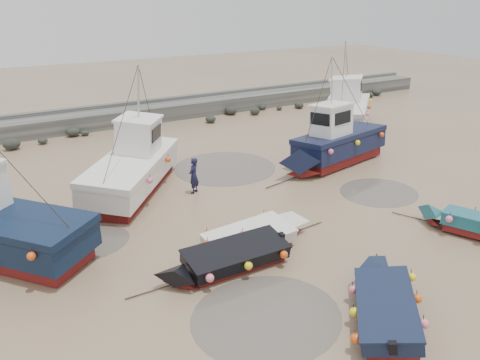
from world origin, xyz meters
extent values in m
plane|color=#917254|center=(0.00, 0.00, 0.00)|extent=(120.00, 120.00, 0.00)
cube|color=slate|center=(0.00, 22.00, 0.60)|extent=(60.00, 2.20, 1.20)
cube|color=slate|center=(0.00, 23.21, 1.32)|extent=(60.00, 0.60, 0.25)
ellipsoid|color=black|center=(5.10, 19.02, 0.29)|extent=(0.84, 0.86, 0.51)
ellipsoid|color=black|center=(7.80, 20.56, 0.34)|extent=(0.98, 1.07, 0.72)
ellipsoid|color=black|center=(14.16, 19.54, 0.27)|extent=(0.78, 0.90, 0.59)
ellipsoid|color=black|center=(23.03, 19.80, 0.24)|extent=(0.68, 0.72, 0.52)
ellipsoid|color=black|center=(18.92, 19.27, 0.21)|extent=(0.60, 0.70, 0.31)
ellipsoid|color=black|center=(-5.07, 20.46, 0.35)|extent=(0.99, 0.80, 0.58)
ellipsoid|color=black|center=(12.19, 19.77, 0.19)|extent=(0.54, 0.46, 0.30)
ellipsoid|color=black|center=(9.69, 19.97, 0.21)|extent=(0.61, 0.47, 0.46)
ellipsoid|color=black|center=(24.28, 20.15, 0.32)|extent=(0.92, 0.97, 0.58)
ellipsoid|color=black|center=(-4.31, 20.27, 0.21)|extent=(0.61, 0.53, 0.32)
ellipsoid|color=black|center=(10.99, 20.60, 0.23)|extent=(0.67, 0.55, 0.43)
ellipsoid|color=black|center=(-9.17, 19.34, 0.38)|extent=(1.09, 0.88, 0.72)
ellipsoid|color=black|center=(-7.25, 19.65, 0.23)|extent=(0.65, 0.60, 0.37)
ellipsoid|color=black|center=(9.46, 19.39, 0.31)|extent=(0.88, 0.64, 0.62)
ellipsoid|color=black|center=(-0.92, 19.60, 0.22)|extent=(0.64, 0.62, 0.48)
ellipsoid|color=black|center=(7.84, 20.42, 0.19)|extent=(0.55, 0.45, 0.29)
cylinder|color=#534C44|center=(-4.33, -3.17, 0.00)|extent=(4.85, 4.85, 0.01)
cylinder|color=#534C44|center=(6.07, 2.20, 0.00)|extent=(4.04, 4.04, 0.01)
cylinder|color=#534C44|center=(-8.20, 4.48, 0.00)|extent=(3.83, 3.83, 0.01)
cylinder|color=#534C44|center=(1.06, 9.37, 0.00)|extent=(5.92, 5.92, 0.01)
cube|color=maroon|center=(-1.33, -5.31, 0.15)|extent=(3.33, 3.51, 0.30)
cube|color=#101A31|center=(-1.33, -5.31, 0.53)|extent=(3.68, 3.86, 0.45)
pyramid|color=#101A31|center=(0.13, -3.66, 0.98)|extent=(1.70, 1.62, 0.90)
cube|color=brown|center=(-1.33, -5.31, 0.69)|extent=(3.04, 3.20, 0.10)
cube|color=#101A31|center=(-1.33, -5.31, 0.78)|extent=(3.78, 3.97, 0.07)
cube|color=black|center=(-2.61, -6.76, 0.70)|extent=(0.28, 0.28, 0.35)
cylinder|color=black|center=(0.73, -2.97, 0.03)|extent=(1.35, 1.53, 0.04)
sphere|color=#E15114|center=(-3.01, -5.79, 0.63)|extent=(0.30, 0.30, 0.30)
sphere|color=#E15114|center=(-1.21, -6.59, 0.63)|extent=(0.30, 0.30, 0.30)
sphere|color=#E15114|center=(-2.23, -4.91, 0.63)|extent=(0.30, 0.30, 0.30)
sphere|color=#E15114|center=(-0.43, -5.71, 0.63)|extent=(0.30, 0.30, 0.30)
sphere|color=#E15114|center=(-1.45, -4.03, 0.63)|extent=(0.30, 0.30, 0.30)
sphere|color=#E15114|center=(0.35, -4.83, 0.63)|extent=(0.30, 0.30, 0.30)
pyramid|color=#185563|center=(5.50, -1.61, 0.98)|extent=(1.69, 1.27, 0.90)
cylinder|color=black|center=(5.16, -0.81, 0.03)|extent=(0.84, 1.85, 0.04)
sphere|color=#E15114|center=(6.86, -2.50, 0.63)|extent=(0.30, 0.30, 0.30)
sphere|color=#E15114|center=(4.97, -2.60, 0.63)|extent=(0.30, 0.30, 0.30)
cube|color=maroon|center=(-3.72, -0.14, 0.15)|extent=(3.55, 1.30, 0.30)
cube|color=black|center=(-3.72, -0.14, 0.53)|extent=(3.81, 1.52, 0.45)
pyramid|color=black|center=(-5.97, -0.13, 0.98)|extent=(0.72, 1.50, 0.90)
cube|color=brown|center=(-3.72, -0.14, 0.69)|extent=(3.20, 1.22, 0.10)
cube|color=black|center=(-3.72, -0.14, 0.78)|extent=(3.89, 1.58, 0.07)
cube|color=black|center=(-1.74, -0.16, 0.70)|extent=(0.18, 0.22, 0.35)
cylinder|color=black|center=(-6.89, -0.12, 0.03)|extent=(2.00, 0.05, 0.04)
sphere|color=#E15114|center=(-2.22, -1.02, 0.63)|extent=(0.30, 0.30, 0.30)
sphere|color=#E15114|center=(-2.96, 0.72, 0.63)|extent=(0.30, 0.30, 0.30)
sphere|color=#E15114|center=(-3.73, -1.01, 0.63)|extent=(0.30, 0.30, 0.30)
sphere|color=#E15114|center=(-4.47, 0.73, 0.63)|extent=(0.30, 0.30, 0.30)
sphere|color=#E15114|center=(-5.24, -1.00, 0.63)|extent=(0.30, 0.30, 0.30)
cube|color=maroon|center=(-2.67, 0.63, 0.15)|extent=(3.36, 1.64, 0.30)
cube|color=silver|center=(-2.67, 0.63, 0.53)|extent=(3.62, 1.90, 0.45)
pyramid|color=silver|center=(-0.58, 0.82, 0.98)|extent=(0.85, 1.66, 0.90)
cube|color=brown|center=(-2.67, 0.63, 0.69)|extent=(3.04, 1.54, 0.10)
cube|color=silver|center=(-2.67, 0.63, 0.78)|extent=(3.71, 1.97, 0.07)
cube|color=black|center=(-4.49, 0.48, 0.70)|extent=(0.20, 0.23, 0.35)
cylinder|color=black|center=(0.30, 0.89, 0.03)|extent=(2.00, 0.21, 0.04)
sphere|color=#E15114|center=(-4.13, 1.44, 0.63)|extent=(0.30, 0.30, 0.30)
sphere|color=#E15114|center=(-2.59, -0.29, 0.63)|extent=(0.30, 0.30, 0.30)
sphere|color=#E15114|center=(-1.36, 1.68, 0.63)|extent=(0.30, 0.30, 0.30)
cube|color=maroon|center=(-10.98, 4.97, 0.28)|extent=(5.93, 6.57, 0.55)
cube|color=black|center=(-10.98, 4.97, 1.02)|extent=(6.54, 7.20, 0.95)
sphere|color=#E76884|center=(-10.25, 1.87, 1.38)|extent=(0.30, 0.30, 0.30)
sphere|color=#E76884|center=(-8.81, 4.52, 1.38)|extent=(0.30, 0.30, 0.30)
sphere|color=#E76884|center=(-10.27, 6.30, 1.38)|extent=(0.30, 0.30, 0.30)
cube|color=maroon|center=(-4.73, 8.59, 0.28)|extent=(6.09, 6.85, 0.55)
cube|color=white|center=(-4.73, 8.59, 1.02)|extent=(6.71, 7.49, 0.95)
pyramid|color=white|center=(-2.04, 11.96, 1.72)|extent=(2.90, 2.72, 1.40)
cube|color=brown|center=(-4.73, 8.59, 1.54)|extent=(6.53, 7.29, 0.08)
cube|color=white|center=(-4.73, 8.59, 1.68)|extent=(6.86, 7.66, 0.30)
cube|color=white|center=(-4.09, 9.39, 2.65)|extent=(2.66, 2.69, 1.70)
cube|color=white|center=(-4.09, 9.39, 3.56)|extent=(2.87, 2.90, 0.12)
cube|color=black|center=(-3.45, 10.19, 2.91)|extent=(1.23, 1.00, 0.68)
cylinder|color=#B7B7B2|center=(-4.09, 9.39, 4.92)|extent=(0.10, 0.10, 2.60)
cylinder|color=black|center=(-1.31, 12.87, 0.03)|extent=(1.91, 2.37, 0.05)
sphere|color=#E76884|center=(-7.70, 7.13, 1.38)|extent=(0.30, 0.30, 0.30)
sphere|color=#E76884|center=(-4.56, 6.54, 1.38)|extent=(0.30, 0.30, 0.30)
sphere|color=#E76884|center=(-5.83, 9.47, 1.38)|extent=(0.30, 0.30, 0.30)
sphere|color=#E76884|center=(-2.69, 8.88, 1.38)|extent=(0.30, 0.30, 0.30)
sphere|color=#E76884|center=(-3.96, 11.81, 1.38)|extent=(0.30, 0.30, 0.30)
cube|color=maroon|center=(7.44, 6.69, 0.28)|extent=(6.04, 3.02, 0.55)
cube|color=black|center=(7.44, 6.69, 1.02)|extent=(6.52, 3.43, 0.95)
pyramid|color=black|center=(3.87, 5.96, 1.72)|extent=(1.84, 2.48, 1.40)
cube|color=brown|center=(7.44, 6.69, 1.54)|extent=(6.36, 3.31, 0.08)
cube|color=black|center=(7.44, 6.69, 1.68)|extent=(6.67, 3.50, 0.30)
cube|color=white|center=(6.61, 6.52, 2.65)|extent=(2.27, 1.94, 1.70)
cube|color=white|center=(6.61, 6.52, 3.56)|extent=(2.45, 2.09, 0.12)
cube|color=black|center=(5.61, 6.32, 2.91)|extent=(0.31, 1.32, 0.68)
cylinder|color=#B7B7B2|center=(6.61, 6.52, 4.92)|extent=(0.10, 0.10, 2.60)
cylinder|color=black|center=(2.82, 5.75, 0.03)|extent=(2.95, 0.64, 0.05)
sphere|color=#E76884|center=(10.10, 5.96, 1.38)|extent=(0.30, 0.30, 0.30)
sphere|color=#E76884|center=(8.40, 8.15, 1.38)|extent=(0.30, 0.30, 0.30)
sphere|color=#E76884|center=(7.69, 5.47, 1.38)|extent=(0.30, 0.30, 0.30)
sphere|color=#E76884|center=(5.99, 7.66, 1.38)|extent=(0.30, 0.30, 0.30)
sphere|color=#E76884|center=(5.27, 4.98, 1.38)|extent=(0.30, 0.30, 0.30)
cube|color=maroon|center=(13.16, 12.40, 0.28)|extent=(6.83, 6.57, 0.55)
cube|color=silver|center=(13.16, 12.40, 1.02)|extent=(7.51, 7.25, 0.95)
pyramid|color=silver|center=(16.28, 15.25, 1.72)|extent=(3.14, 3.24, 1.40)
cube|color=brown|center=(13.16, 12.40, 1.54)|extent=(7.31, 7.05, 0.08)
cube|color=silver|center=(13.16, 12.40, 1.68)|extent=(7.68, 7.41, 0.30)
cube|color=white|center=(13.90, 13.07, 2.65)|extent=(2.94, 2.95, 1.70)
cube|color=white|center=(13.90, 13.07, 3.56)|extent=(3.17, 3.18, 0.12)
cube|color=black|center=(14.66, 13.76, 2.91)|extent=(1.28, 1.39, 0.68)
cylinder|color=#B7B7B2|center=(13.90, 13.07, 4.92)|extent=(0.10, 0.10, 2.60)
cylinder|color=black|center=(17.13, 16.03, 0.03)|extent=(2.25, 2.06, 0.05)
sphere|color=#E76884|center=(9.88, 11.65, 1.38)|extent=(0.30, 0.30, 0.30)
sphere|color=#E76884|center=(12.99, 9.98, 1.38)|extent=(0.30, 0.30, 0.30)
sphere|color=#E76884|center=(11.61, 13.23, 1.38)|extent=(0.30, 0.30, 0.30)
sphere|color=#E76884|center=(14.72, 11.56, 1.38)|extent=(0.30, 0.30, 0.30)
sphere|color=#E76884|center=(13.33, 14.81, 1.38)|extent=(0.30, 0.30, 0.30)
sphere|color=#E76884|center=(16.45, 13.15, 1.38)|extent=(0.30, 0.30, 0.30)
imported|color=#141532|center=(-2.04, 6.93, 0.00)|extent=(0.81, 0.76, 1.85)
camera|label=1|loc=(-11.13, -13.08, 9.33)|focal=35.00mm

